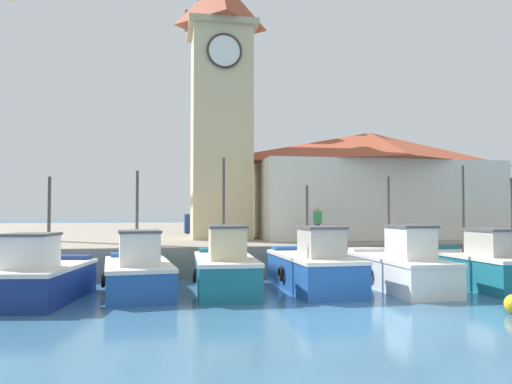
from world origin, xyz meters
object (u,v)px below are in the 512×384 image
at_px(fishing_boat_mid_right, 476,266).
at_px(dock_worker_near_tower, 318,224).
at_px(fishing_boat_center, 399,267).
at_px(warehouse_right, 370,184).
at_px(fishing_boat_left_inner, 225,269).
at_px(clock_tower, 221,99).
at_px(port_crane_near, 201,139).
at_px(fishing_boat_left_outer, 138,272).
at_px(fishing_boat_mid_left, 313,268).
at_px(fishing_boat_far_left, 40,278).

bearing_deg(fishing_boat_mid_right, dock_worker_near_tower, 128.04).
bearing_deg(fishing_boat_center, warehouse_right, 72.39).
bearing_deg(fishing_boat_left_inner, clock_tower, 84.87).
bearing_deg(fishing_boat_left_inner, dock_worker_near_tower, 46.52).
distance_m(fishing_boat_left_inner, port_crane_near, 17.06).
bearing_deg(fishing_boat_left_outer, port_crane_near, 78.78).
xyz_separation_m(fishing_boat_mid_left, port_crane_near, (-2.75, 15.81, 6.52)).
xyz_separation_m(fishing_boat_far_left, fishing_boat_mid_left, (8.60, 0.65, 0.05)).
bearing_deg(fishing_boat_left_outer, fishing_boat_mid_left, -2.23).
height_order(fishing_boat_left_inner, fishing_boat_mid_right, fishing_boat_left_inner).
bearing_deg(fishing_boat_far_left, fishing_boat_center, 1.58).
height_order(fishing_boat_mid_left, clock_tower, clock_tower).
bearing_deg(port_crane_near, fishing_boat_mid_left, -80.15).
distance_m(fishing_boat_mid_left, dock_worker_near_tower, 5.48).
bearing_deg(fishing_boat_mid_right, clock_tower, 130.29).
distance_m(fishing_boat_far_left, fishing_boat_left_inner, 5.62).
distance_m(warehouse_right, port_crane_near, 11.41).
bearing_deg(fishing_boat_far_left, port_crane_near, 70.43).
distance_m(fishing_boat_far_left, fishing_boat_left_outer, 2.90).
bearing_deg(fishing_boat_far_left, fishing_boat_mid_right, 1.33).
distance_m(fishing_boat_left_inner, fishing_boat_mid_left, 3.01).
bearing_deg(fishing_boat_center, fishing_boat_mid_right, 0.37).
height_order(fishing_boat_mid_left, port_crane_near, port_crane_near).
height_order(fishing_boat_left_outer, fishing_boat_mid_left, fishing_boat_left_outer).
bearing_deg(fishing_boat_mid_right, fishing_boat_center, -179.63).
distance_m(fishing_boat_left_outer, clock_tower, 12.42).
height_order(fishing_boat_mid_right, port_crane_near, port_crane_near).
relative_size(fishing_boat_far_left, clock_tower, 0.30).
distance_m(fishing_boat_left_outer, fishing_boat_mid_left, 5.84).
distance_m(clock_tower, dock_worker_near_tower, 8.55).
distance_m(fishing_boat_far_left, warehouse_right, 17.84).
xyz_separation_m(warehouse_right, dock_worker_near_tower, (-4.22, -4.07, -2.05)).
height_order(fishing_boat_far_left, warehouse_right, warehouse_right).
xyz_separation_m(fishing_boat_left_outer, dock_worker_near_tower, (7.55, 4.80, 1.40)).
bearing_deg(fishing_boat_left_inner, fishing_boat_center, -3.66).
distance_m(fishing_boat_left_outer, fishing_boat_center, 8.79).
height_order(fishing_boat_left_inner, clock_tower, clock_tower).
relative_size(fishing_boat_mid_left, dock_worker_near_tower, 3.16).
xyz_separation_m(fishing_boat_left_inner, fishing_boat_mid_left, (3.01, -0.05, -0.00)).
relative_size(fishing_boat_mid_left, warehouse_right, 0.40).
bearing_deg(port_crane_near, warehouse_right, -37.68).
distance_m(fishing_boat_center, fishing_boat_mid_right, 2.95).
bearing_deg(fishing_boat_mid_right, fishing_boat_left_outer, 177.34).
xyz_separation_m(clock_tower, dock_worker_near_tower, (3.90, -4.19, -6.36)).
bearing_deg(fishing_boat_mid_right, warehouse_right, 89.73).
xyz_separation_m(fishing_boat_center, warehouse_right, (3.00, 9.44, 3.40)).
relative_size(fishing_boat_left_outer, fishing_boat_left_inner, 1.03).
distance_m(fishing_boat_left_outer, dock_worker_near_tower, 9.05).
xyz_separation_m(fishing_boat_left_inner, clock_tower, (0.82, 9.17, 7.70)).
relative_size(fishing_boat_left_inner, warehouse_right, 0.38).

